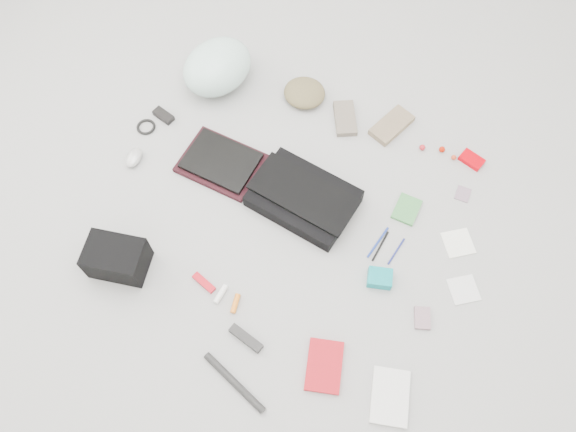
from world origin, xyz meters
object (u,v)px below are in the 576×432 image
at_px(messenger_bag, 304,198).
at_px(bike_helmet, 217,67).
at_px(laptop, 221,161).
at_px(camera_bag, 117,258).
at_px(accordion_wallet, 380,278).
at_px(book_red, 324,366).

relative_size(messenger_bag, bike_helmet, 1.20).
relative_size(laptop, camera_bag, 1.36).
xyz_separation_m(bike_helmet, accordion_wallet, (1.02, -0.62, -0.08)).
xyz_separation_m(laptop, book_red, (0.73, -0.61, -0.02)).
bearing_deg(book_red, camera_bag, 161.70).
xyz_separation_m(messenger_bag, laptop, (-0.39, 0.02, -0.00)).
xyz_separation_m(messenger_bag, bike_helmet, (-0.61, 0.42, 0.07)).
relative_size(messenger_bag, book_red, 2.16).
bearing_deg(laptop, book_red, -36.94).
relative_size(laptop, accordion_wallet, 3.21).
bearing_deg(laptop, accordion_wallet, -12.29).
distance_m(camera_bag, book_red, 0.88).
distance_m(bike_helmet, camera_bag, 0.98).
distance_m(bike_helmet, accordion_wallet, 1.19).
xyz_separation_m(laptop, accordion_wallet, (0.80, -0.22, -0.01)).
bearing_deg(camera_bag, book_red, -14.65).
distance_m(messenger_bag, accordion_wallet, 0.45).
bearing_deg(bike_helmet, messenger_bag, -16.95).
relative_size(camera_bag, book_red, 1.16).
height_order(messenger_bag, accordion_wallet, messenger_bag).
relative_size(bike_helmet, camera_bag, 1.54).
relative_size(book_red, accordion_wallet, 2.03).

